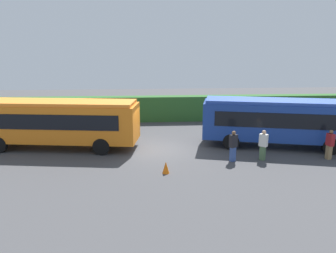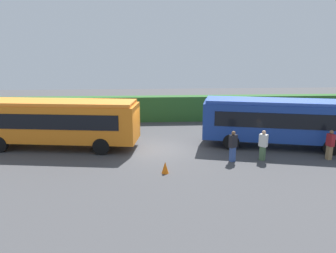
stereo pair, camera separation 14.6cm
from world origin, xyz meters
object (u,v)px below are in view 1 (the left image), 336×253
Objects in this scene: bus_orange at (56,121)px; bus_blue at (278,120)px; person_right at (330,144)px; person_far at (310,125)px; person_left at (233,145)px; traffic_cone at (166,168)px; person_center at (263,144)px.

bus_orange is 1.08× the size of bus_blue.
person_right is 4.68m from person_far.
bus_orange is at bearing 43.72° from person_far.
person_left is 4.13m from traffic_cone.
bus_orange reaches higher than traffic_cone.
traffic_cone is (-5.51, -1.57, -0.60)m from person_center.
person_far is at bearing 46.24° from bus_blue.
bus_blue reaches higher than person_center.
person_left is (10.28, -3.24, -0.82)m from bus_orange.
person_far is at bearing 177.58° from person_center.
bus_orange is 6.14× the size of person_right.
bus_blue reaches higher than person_left.
person_left is 1.72m from person_center.
person_right is 2.81× the size of traffic_cone.
bus_blue is at bearing 117.27° from person_right.
traffic_cone is (-10.51, -5.96, -0.57)m from person_far.
person_center is (-1.84, -2.42, -0.84)m from bus_blue.
bus_blue is 5.82× the size of person_far.
bus_blue is 5.63× the size of person_center.
person_right reaches higher than traffic_cone.
person_right reaches higher than person_far.
person_left is at bearing -41.26° from person_center.
person_left is at bearing -130.61° from bus_blue.
bus_orange is at bearing -58.51° from person_center.
person_right is at bearing 134.40° from person_center.
person_center is at bearing 173.46° from bus_orange.
person_left is 5.49m from person_right.
person_far is 12.09m from traffic_cone.
person_center reaches higher than traffic_cone.
traffic_cone is at bearing -137.20° from bus_blue.
bus_orange is 6.26× the size of person_far.
bus_orange is 8.16m from traffic_cone.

